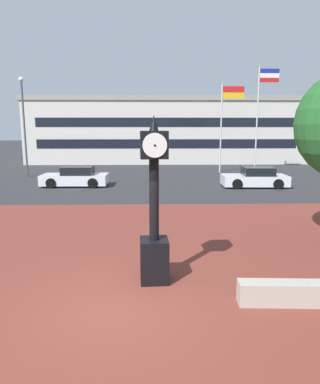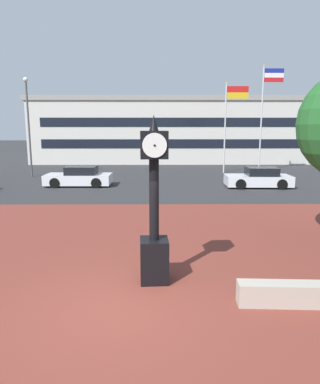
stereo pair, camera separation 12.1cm
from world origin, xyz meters
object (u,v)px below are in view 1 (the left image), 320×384
(flagpole_secondary, at_px, (260,109))
(civic_building, at_px, (165,130))
(car_street_mid, at_px, (255,178))
(street_clock, at_px, (154,217))
(flagpole_primary, at_px, (224,118))
(street_lamp_post, at_px, (24,118))
(car_street_near, at_px, (76,177))

(flagpole_secondary, xyz_separation_m, civic_building, (-7.28, 13.52, -1.74))
(car_street_mid, height_order, flagpole_secondary, flagpole_secondary)
(street_clock, xyz_separation_m, flagpole_primary, (5.96, 20.91, 2.86))
(street_clock, relative_size, street_lamp_post, 0.54)
(flagpole_primary, relative_size, street_lamp_post, 0.99)
(flagpole_secondary, height_order, street_lamp_post, flagpole_secondary)
(car_street_near, xyz_separation_m, flagpole_secondary, (13.83, 6.57, 4.64))
(car_street_near, relative_size, flagpole_primary, 0.58)
(car_street_near, distance_m, car_street_mid, 11.53)
(flagpole_primary, bearing_deg, civic_building, 107.95)
(flagpole_secondary, relative_size, civic_building, 0.29)
(car_street_mid, distance_m, flagpole_secondary, 8.90)
(car_street_mid, height_order, flagpole_primary, flagpole_primary)
(street_clock, relative_size, car_street_near, 0.95)
(flagpole_primary, distance_m, flagpole_secondary, 2.99)
(civic_building, bearing_deg, street_clock, -92.62)
(civic_building, distance_m, street_lamp_post, 19.34)
(civic_building, bearing_deg, flagpole_primary, -72.05)
(car_street_near, distance_m, civic_building, 21.34)
(flagpole_primary, height_order, flagpole_secondary, flagpole_secondary)
(car_street_mid, bearing_deg, civic_building, 15.23)
(car_street_near, distance_m, street_lamp_post, 7.45)
(flagpole_primary, distance_m, civic_building, 14.25)
(street_clock, distance_m, flagpole_secondary, 22.99)
(car_street_mid, xyz_separation_m, street_lamp_post, (-16.14, 5.01, 3.89))
(flagpole_secondary, distance_m, street_lamp_post, 18.61)
(flagpole_secondary, distance_m, civic_building, 15.46)
(civic_building, bearing_deg, car_street_mid, -76.55)
(car_street_mid, bearing_deg, flagpole_primary, 6.39)
(car_street_near, distance_m, flagpole_secondary, 16.00)
(street_clock, relative_size, flagpole_primary, 0.55)
(street_clock, height_order, flagpole_secondary, flagpole_secondary)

